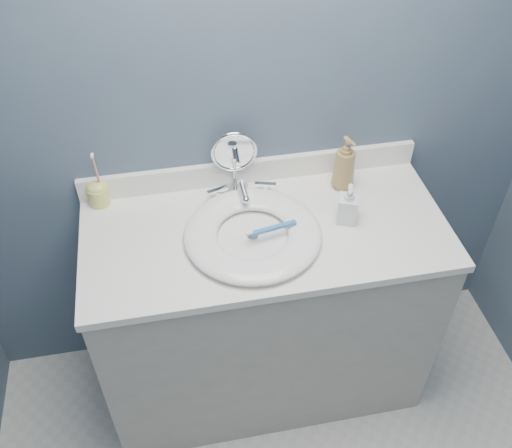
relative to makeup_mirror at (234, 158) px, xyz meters
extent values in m
cube|color=#4A5F6F|center=(0.06, 0.04, 0.19)|extent=(2.20, 0.02, 2.40)
cube|color=#ADA99E|center=(0.06, -0.24, -0.59)|extent=(1.20, 0.55, 0.85)
cube|color=white|center=(0.06, -0.24, -0.15)|extent=(1.22, 0.57, 0.03)
cube|color=white|center=(0.06, 0.03, -0.09)|extent=(1.22, 0.02, 0.09)
cylinder|color=silver|center=(0.01, -0.27, -0.13)|extent=(0.04, 0.04, 0.01)
cube|color=silver|center=(0.01, -0.06, -0.12)|extent=(0.22, 0.05, 0.01)
cylinder|color=silver|center=(0.01, -0.06, -0.10)|extent=(0.03, 0.03, 0.06)
cylinder|color=silver|center=(0.01, -0.10, -0.07)|extent=(0.02, 0.09, 0.02)
sphere|color=silver|center=(0.01, -0.15, -0.07)|extent=(0.03, 0.03, 0.03)
cylinder|color=silver|center=(-0.07, -0.06, -0.11)|extent=(0.02, 0.02, 0.03)
cube|color=silver|center=(-0.07, -0.06, -0.09)|extent=(0.08, 0.03, 0.01)
cylinder|color=silver|center=(0.10, -0.06, -0.11)|extent=(0.02, 0.02, 0.03)
cube|color=silver|center=(0.10, -0.06, -0.09)|extent=(0.08, 0.03, 0.01)
cylinder|color=silver|center=(0.00, 0.00, -0.13)|extent=(0.09, 0.09, 0.01)
cylinder|color=silver|center=(0.00, 0.00, -0.06)|extent=(0.01, 0.01, 0.12)
torus|color=silver|center=(0.00, 0.00, 0.03)|extent=(0.16, 0.02, 0.16)
cylinder|color=white|center=(0.00, 0.00, 0.03)|extent=(0.14, 0.01, 0.14)
imported|color=olive|center=(0.38, -0.07, -0.03)|extent=(0.10, 0.10, 0.21)
imported|color=silver|center=(0.34, -0.24, -0.06)|extent=(0.08, 0.09, 0.15)
cylinder|color=#D4D46A|center=(-0.48, 0.00, -0.10)|extent=(0.07, 0.07, 0.07)
ellipsoid|color=#D4D46A|center=(-0.48, 0.00, -0.06)|extent=(0.07, 0.06, 0.04)
cylinder|color=#CE7575|center=(-0.46, 0.00, 0.00)|extent=(0.01, 0.02, 0.14)
cube|color=white|center=(-0.46, 0.00, 0.08)|extent=(0.01, 0.02, 0.01)
cube|color=#3370B5|center=(0.08, -0.28, -0.09)|extent=(0.16, 0.04, 0.01)
cube|color=white|center=(0.00, -0.29, -0.08)|extent=(0.02, 0.02, 0.01)
camera|label=1|loc=(-0.23, -1.57, 1.18)|focal=40.00mm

